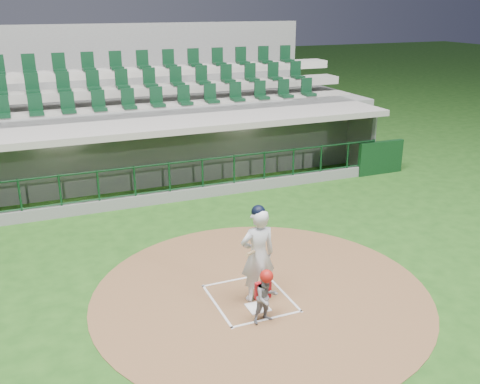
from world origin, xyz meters
The scene contains 8 objects.
ground centered at (0.00, 0.00, 0.00)m, with size 120.00×120.00×0.00m, color #1D4814.
dirt_circle centered at (0.30, -0.20, 0.01)m, with size 7.20×7.20×0.01m, color brown.
home_plate centered at (0.00, -0.70, 0.02)m, with size 0.43×0.43×0.02m, color white.
batter_box_chalk centered at (0.00, -0.30, 0.02)m, with size 1.55×1.80×0.01m.
dugout_structure centered at (0.08, 7.81, 0.96)m, with size 16.40×3.70×3.00m.
seating_deck centered at (0.00, 10.91, 1.42)m, with size 17.00×6.72×5.15m.
batter centered at (0.13, -0.38, 1.06)m, with size 0.92×0.90×2.11m.
catcher centered at (-0.05, -1.18, 0.57)m, with size 0.54×0.45×1.11m.
Camera 1 is at (-3.94, -9.29, 5.88)m, focal length 40.00 mm.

